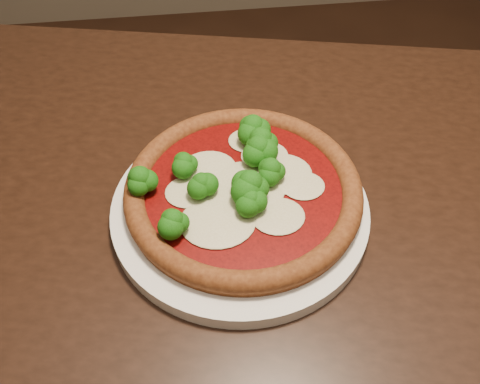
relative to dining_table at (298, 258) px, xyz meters
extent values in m
cube|color=black|center=(0.00, 0.00, 0.08)|extent=(1.33, 0.97, 0.04)
cylinder|color=black|center=(-0.47, 0.43, -0.29)|extent=(0.06, 0.06, 0.71)
cylinder|color=white|center=(-0.08, 0.00, 0.11)|extent=(0.30, 0.30, 0.02)
cylinder|color=brown|center=(-0.07, 0.01, 0.13)|extent=(0.27, 0.27, 0.01)
torus|color=brown|center=(-0.07, 0.01, 0.14)|extent=(0.28, 0.28, 0.03)
cylinder|color=#6A0605|center=(-0.07, 0.01, 0.14)|extent=(0.23, 0.23, 0.00)
ellipsoid|color=beige|center=(-0.07, 0.01, 0.14)|extent=(0.10, 0.09, 0.01)
ellipsoid|color=beige|center=(0.00, 0.01, 0.14)|extent=(0.05, 0.05, 0.00)
ellipsoid|color=beige|center=(-0.14, 0.01, 0.14)|extent=(0.06, 0.05, 0.00)
ellipsoid|color=beige|center=(-0.04, -0.03, 0.14)|extent=(0.06, 0.05, 0.00)
ellipsoid|color=beige|center=(-0.06, 0.09, 0.14)|extent=(0.05, 0.04, 0.00)
ellipsoid|color=beige|center=(-0.03, 0.03, 0.14)|extent=(0.08, 0.07, 0.01)
ellipsoid|color=beige|center=(-0.11, 0.05, 0.14)|extent=(0.07, 0.06, 0.01)
ellipsoid|color=beige|center=(-0.11, -0.03, 0.14)|extent=(0.09, 0.08, 0.01)
ellipsoid|color=beige|center=(-0.04, 0.06, 0.14)|extent=(0.06, 0.05, 0.00)
ellipsoid|color=#217D14|center=(-0.07, -0.02, 0.16)|extent=(0.04, 0.04, 0.03)
ellipsoid|color=#217D14|center=(-0.19, 0.02, 0.16)|extent=(0.04, 0.04, 0.04)
ellipsoid|color=#217D14|center=(-0.12, 0.01, 0.16)|extent=(0.04, 0.04, 0.03)
ellipsoid|color=#217D14|center=(-0.16, -0.04, 0.16)|extent=(0.04, 0.04, 0.03)
ellipsoid|color=#217D14|center=(-0.05, 0.07, 0.16)|extent=(0.05, 0.05, 0.04)
ellipsoid|color=#217D14|center=(-0.14, 0.04, 0.16)|extent=(0.04, 0.04, 0.03)
ellipsoid|color=#217D14|center=(-0.05, 0.09, 0.16)|extent=(0.05, 0.05, 0.04)
ellipsoid|color=#217D14|center=(-0.05, 0.05, 0.16)|extent=(0.05, 0.05, 0.04)
ellipsoid|color=#217D14|center=(-0.07, 0.00, 0.16)|extent=(0.05, 0.05, 0.04)
ellipsoid|color=#217D14|center=(-0.04, 0.02, 0.16)|extent=(0.04, 0.04, 0.04)
camera|label=1|loc=(-0.13, -0.40, 0.60)|focal=40.00mm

